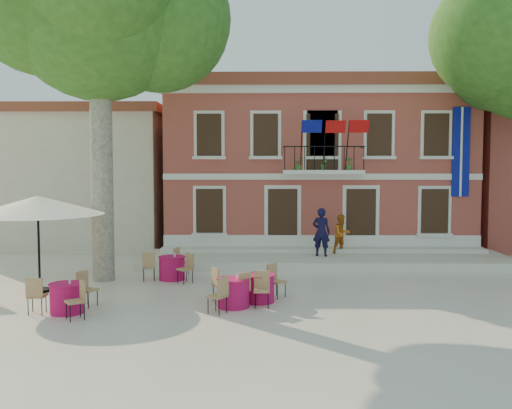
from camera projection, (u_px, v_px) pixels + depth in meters
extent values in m
plane|color=beige|center=(276.00, 288.00, 17.50)|extent=(90.00, 90.00, 0.00)
cube|color=#AE3F3F|center=(314.00, 171.00, 27.20)|extent=(13.00, 8.00, 7.00)
cube|color=brown|center=(314.00, 91.00, 26.94)|extent=(13.50, 8.50, 0.50)
cube|color=silver|center=(323.00, 89.00, 23.03)|extent=(13.30, 0.35, 0.35)
cube|color=silver|center=(323.00, 172.00, 22.76)|extent=(3.20, 0.90, 0.15)
cube|color=black|center=(324.00, 146.00, 22.29)|extent=(3.20, 0.04, 0.04)
cube|color=#0C158B|center=(461.00, 152.00, 23.01)|extent=(0.70, 0.05, 3.60)
cube|color=navy|center=(302.00, 127.00, 21.90)|extent=(0.76, 0.27, 0.47)
cube|color=red|center=(326.00, 127.00, 21.89)|extent=(0.76, 0.29, 0.47)
cube|color=red|center=(349.00, 127.00, 21.88)|extent=(0.76, 0.27, 0.47)
imported|color=#26591E|center=(299.00, 164.00, 22.45)|extent=(0.43, 0.37, 0.48)
imported|color=#26591E|center=(324.00, 164.00, 22.44)|extent=(0.26, 0.21, 0.48)
imported|color=#26591E|center=(349.00, 164.00, 22.43)|extent=(0.27, 0.27, 0.48)
cube|color=beige|center=(81.00, 180.00, 28.39)|extent=(9.00, 9.00, 6.00)
cube|color=brown|center=(80.00, 116.00, 28.17)|extent=(9.40, 9.40, 0.40)
cube|color=silver|center=(326.00, 260.00, 21.85)|extent=(14.00, 3.40, 0.30)
cylinder|color=#A59E84|center=(102.00, 165.00, 18.45)|extent=(0.71, 0.71, 7.55)
sphere|color=#2A5019|center=(99.00, 5.00, 18.10)|extent=(6.04, 6.04, 6.04)
cylinder|color=black|center=(40.00, 290.00, 17.03)|extent=(0.61, 0.61, 0.08)
cylinder|color=black|center=(39.00, 249.00, 16.94)|extent=(0.07, 0.07, 2.54)
cone|color=white|center=(38.00, 205.00, 16.85)|extent=(3.86, 3.86, 0.56)
imported|color=black|center=(321.00, 232.00, 21.70)|extent=(0.78, 0.62, 1.85)
imported|color=#CE6818|center=(342.00, 234.00, 22.44)|extent=(0.92, 0.85, 1.53)
cylinder|color=#C11251|center=(67.00, 299.00, 14.53)|extent=(0.84, 0.84, 0.75)
cylinder|color=#C11251|center=(67.00, 284.00, 14.50)|extent=(0.90, 0.90, 0.02)
cube|color=tan|center=(37.00, 295.00, 14.48)|extent=(0.45, 0.45, 0.95)
cube|color=tan|center=(75.00, 301.00, 13.90)|extent=(0.58, 0.58, 0.95)
cube|color=tan|center=(88.00, 289.00, 15.19)|extent=(0.56, 0.56, 0.95)
cylinder|color=#C11251|center=(234.00, 293.00, 15.12)|extent=(0.84, 0.84, 0.75)
cylinder|color=#C11251|center=(234.00, 279.00, 15.10)|extent=(0.90, 0.90, 0.02)
cube|color=tan|center=(262.00, 290.00, 15.10)|extent=(0.42, 0.42, 0.95)
cube|color=tan|center=(221.00, 284.00, 15.77)|extent=(0.57, 0.57, 0.95)
cube|color=tan|center=(217.00, 295.00, 14.47)|extent=(0.57, 0.57, 0.95)
cylinder|color=#C11251|center=(172.00, 268.00, 18.76)|extent=(0.84, 0.84, 0.75)
cylinder|color=#C11251|center=(172.00, 257.00, 18.74)|extent=(0.90, 0.90, 0.02)
cube|color=tan|center=(149.00, 266.00, 18.60)|extent=(0.50, 0.50, 0.95)
cube|color=tan|center=(185.00, 268.00, 18.20)|extent=(0.59, 0.59, 0.95)
cube|color=tan|center=(182.00, 262.00, 19.47)|extent=(0.53, 0.53, 0.95)
cylinder|color=#C11251|center=(259.00, 288.00, 15.71)|extent=(0.84, 0.84, 0.75)
cylinder|color=#C11251|center=(259.00, 275.00, 15.69)|extent=(0.90, 0.90, 0.02)
cube|color=tan|center=(277.00, 281.00, 16.25)|extent=(0.59, 0.59, 0.95)
cube|color=tan|center=(240.00, 289.00, 15.16)|extent=(0.59, 0.59, 0.95)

